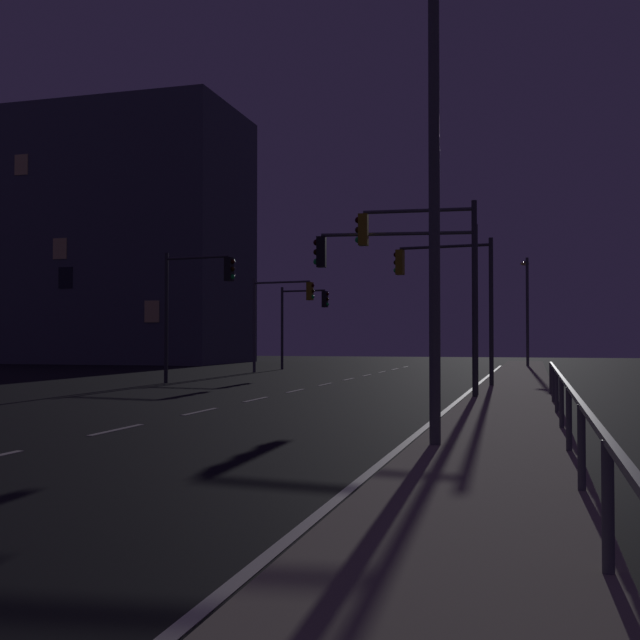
# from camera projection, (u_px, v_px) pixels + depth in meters

# --- Properties ---
(ground_plane) EXTENTS (112.00, 112.00, 0.00)m
(ground_plane) POSITION_uv_depth(u_px,v_px,m) (262.00, 398.00, 23.55)
(ground_plane) COLOR black
(ground_plane) RESTS_ON ground
(sidewalk_right) EXTENTS (2.56, 77.00, 0.14)m
(sidewalk_right) POSITION_uv_depth(u_px,v_px,m) (511.00, 401.00, 21.57)
(sidewalk_right) COLOR gray
(sidewalk_right) RESTS_ON ground
(lane_markings_center) EXTENTS (0.14, 50.00, 0.01)m
(lane_markings_center) POSITION_uv_depth(u_px,v_px,m) (296.00, 391.00, 26.93)
(lane_markings_center) COLOR silver
(lane_markings_center) RESTS_ON ground
(lane_edge_line) EXTENTS (0.14, 53.00, 0.01)m
(lane_edge_line) POSITION_uv_depth(u_px,v_px,m) (470.00, 391.00, 26.80)
(lane_edge_line) COLOR silver
(lane_edge_line) RESTS_ON ground
(traffic_light_near_left) EXTENTS (3.73, 0.62, 5.37)m
(traffic_light_near_left) POSITION_uv_depth(u_px,v_px,m) (448.00, 283.00, 28.54)
(traffic_light_near_left) COLOR #38383D
(traffic_light_near_left) RESTS_ON sidewalk_right
(traffic_light_overhead_east) EXTENTS (3.24, 0.58, 5.38)m
(traffic_light_overhead_east) POSITION_uv_depth(u_px,v_px,m) (195.00, 291.00, 31.27)
(traffic_light_overhead_east) COLOR #2D3033
(traffic_light_overhead_east) RESTS_ON ground
(traffic_light_far_left) EXTENTS (3.61, 0.50, 5.75)m
(traffic_light_far_left) POSITION_uv_depth(u_px,v_px,m) (424.00, 260.00, 22.80)
(traffic_light_far_left) COLOR #38383D
(traffic_light_far_left) RESTS_ON sidewalk_right
(traffic_light_mid_right) EXTENTS (3.62, 0.74, 5.12)m
(traffic_light_mid_right) POSITION_uv_depth(u_px,v_px,m) (280.00, 306.00, 41.28)
(traffic_light_mid_right) COLOR #4C4C51
(traffic_light_mid_right) RESTS_ON ground
(traffic_light_far_center) EXTENTS (5.00, 0.89, 5.17)m
(traffic_light_far_center) POSITION_uv_depth(u_px,v_px,m) (401.00, 273.00, 23.61)
(traffic_light_far_center) COLOR #2D3033
(traffic_light_far_center) RESTS_ON sidewalk_right
(traffic_light_mid_left) EXTENTS (3.07, 0.61, 4.92)m
(traffic_light_mid_left) POSITION_uv_depth(u_px,v_px,m) (303.00, 312.00, 45.50)
(traffic_light_mid_left) COLOR #38383D
(traffic_light_mid_left) RESTS_ON ground
(street_lamp_median) EXTENTS (0.56, 1.56, 6.77)m
(street_lamp_median) POSITION_uv_depth(u_px,v_px,m) (527.00, 301.00, 48.28)
(street_lamp_median) COLOR #4C4C51
(street_lamp_median) RESTS_ON sidewalk_right
(street_lamp_corner) EXTENTS (1.12, 1.85, 7.98)m
(street_lamp_corner) POSITION_uv_depth(u_px,v_px,m) (440.00, 143.00, 12.05)
(street_lamp_corner) COLOR #4C4C51
(street_lamp_corner) RESTS_ON sidewalk_right
(barrier_fence) EXTENTS (0.09, 22.09, 0.98)m
(barrier_fence) POSITION_uv_depth(u_px,v_px,m) (565.00, 394.00, 13.10)
(barrier_fence) COLOR #59595E
(barrier_fence) RESTS_ON sidewalk_right
(building_distant) EXTENTS (18.19, 10.69, 19.15)m
(building_distant) POSITION_uv_depth(u_px,v_px,m) (123.00, 239.00, 59.52)
(building_distant) COLOR #4C515B
(building_distant) RESTS_ON ground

